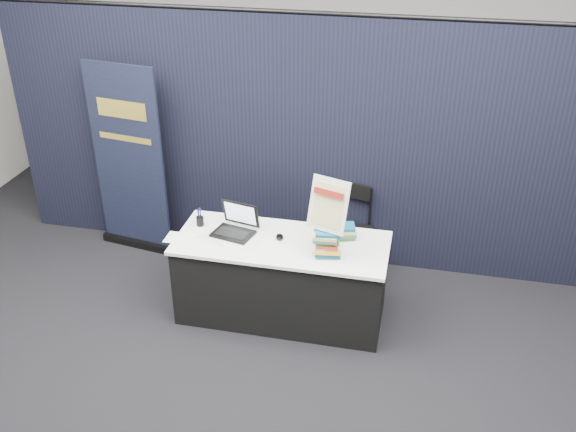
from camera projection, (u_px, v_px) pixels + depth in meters
The scene contains 15 objects.
floor at pixel (267, 353), 5.28m from camera, with size 8.00×8.00×0.00m, color black.
wall_back at pixel (345, 30), 7.86m from camera, with size 8.00×0.02×3.50m, color beige.
drape_partition at pixel (306, 145), 6.07m from camera, with size 6.00×0.08×2.40m, color black.
display_table at pixel (282, 278), 5.57m from camera, with size 1.80×0.75×0.75m.
laptop at pixel (234, 226), 5.50m from camera, with size 0.38×0.34×0.26m.
mouse at pixel (280, 237), 5.42m from camera, with size 0.06×0.10×0.03m, color black.
brochure_left at pixel (181, 238), 5.44m from camera, with size 0.26×0.19×0.00m, color white.
brochure_mid at pixel (216, 237), 5.45m from camera, with size 0.29×0.20×0.00m, color silver.
brochure_right at pixel (241, 244), 5.35m from camera, with size 0.30×0.21×0.00m, color silver.
pen_cup at pixel (200, 221), 5.61m from camera, with size 0.07×0.07×0.08m, color black.
book_stack_tall at pixel (327, 243), 5.14m from camera, with size 0.21×0.18×0.23m.
book_stack_short at pixel (344, 232), 5.43m from camera, with size 0.23×0.20×0.11m.
info_sign at pixel (328, 206), 5.01m from camera, with size 0.35×0.22×0.44m.
pullup_banner at pixel (130, 171), 6.36m from camera, with size 0.83×0.23×1.94m.
stacking_chair at pixel (348, 226), 6.14m from camera, with size 0.48×0.49×0.88m.
Camera 1 is at (1.05, -3.94, 3.54)m, focal length 40.00 mm.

